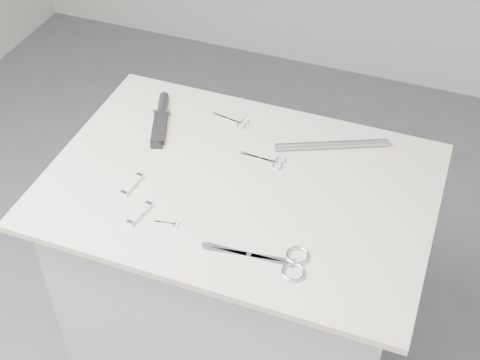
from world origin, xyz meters
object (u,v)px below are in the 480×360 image
(pocket_knife_a, at_px, (132,185))
(sheathed_knife, at_px, (161,117))
(large_shears, at_px, (279,260))
(metal_rail, at_px, (332,145))
(tiny_scissors, at_px, (171,223))
(embroidery_scissors_b, at_px, (236,121))
(pocket_knife_b, at_px, (140,214))
(plinth, at_px, (239,295))
(embroidery_scissors_a, at_px, (271,161))

(pocket_knife_a, bearing_deg, sheathed_knife, 16.28)
(large_shears, height_order, metal_rail, metal_rail)
(sheathed_knife, bearing_deg, tiny_scissors, -171.70)
(sheathed_knife, relative_size, pocket_knife_a, 2.63)
(large_shears, bearing_deg, sheathed_knife, 135.49)
(large_shears, xyz_separation_m, tiny_scissors, (-0.28, 0.02, -0.00))
(embroidery_scissors_b, relative_size, pocket_knife_a, 1.35)
(pocket_knife_b, bearing_deg, plinth, -33.05)
(large_shears, height_order, sheathed_knife, sheathed_knife)
(embroidery_scissors_b, relative_size, sheathed_knife, 0.51)
(tiny_scissors, relative_size, metal_rail, 0.20)
(plinth, distance_m, metal_rail, 0.56)
(plinth, bearing_deg, large_shears, -50.64)
(metal_rail, bearing_deg, tiny_scissors, -125.08)
(large_shears, height_order, pocket_knife_b, pocket_knife_b)
(embroidery_scissors_b, distance_m, pocket_knife_a, 0.38)
(sheathed_knife, relative_size, metal_rail, 0.71)
(embroidery_scissors_b, xyz_separation_m, tiny_scissors, (-0.01, -0.43, -0.00))
(embroidery_scissors_a, height_order, pocket_knife_a, pocket_knife_a)
(pocket_knife_a, bearing_deg, embroidery_scissors_b, -18.38)
(large_shears, distance_m, embroidery_scissors_b, 0.53)
(plinth, xyz_separation_m, embroidery_scissors_a, (0.05, 0.11, 0.47))
(embroidery_scissors_a, height_order, tiny_scissors, same)
(tiny_scissors, height_order, pocket_knife_a, pocket_knife_a)
(plinth, relative_size, tiny_scissors, 14.05)
(embroidery_scissors_b, distance_m, sheathed_knife, 0.22)
(embroidery_scissors_b, bearing_deg, pocket_knife_a, -104.17)
(pocket_knife_b, distance_m, metal_rail, 0.56)
(tiny_scissors, relative_size, sheathed_knife, 0.29)
(embroidery_scissors_b, bearing_deg, tiny_scissors, -80.82)
(embroidery_scissors_a, relative_size, pocket_knife_b, 1.44)
(embroidery_scissors_b, xyz_separation_m, metal_rail, (0.29, -0.02, 0.01))
(plinth, relative_size, pocket_knife_a, 10.61)
(embroidery_scissors_b, bearing_deg, pocket_knife_b, -91.68)
(tiny_scissors, distance_m, pocket_knife_b, 0.08)
(embroidery_scissors_a, bearing_deg, embroidery_scissors_b, 141.65)
(tiny_scissors, bearing_deg, sheathed_knife, 108.67)
(embroidery_scissors_a, distance_m, metal_rail, 0.18)
(pocket_knife_b, bearing_deg, embroidery_scissors_a, -27.10)
(sheathed_knife, bearing_deg, metal_rail, -104.79)
(embroidery_scissors_b, bearing_deg, metal_rail, 6.84)
(large_shears, relative_size, pocket_knife_a, 2.93)
(embroidery_scissors_b, xyz_separation_m, pocket_knife_a, (-0.16, -0.35, 0.00))
(tiny_scissors, height_order, pocket_knife_b, pocket_knife_b)
(embroidery_scissors_a, xyz_separation_m, tiny_scissors, (-0.15, -0.30, -0.00))
(embroidery_scissors_a, relative_size, tiny_scissors, 1.96)
(pocket_knife_a, height_order, metal_rail, metal_rail)
(tiny_scissors, bearing_deg, pocket_knife_b, 170.08)
(plinth, distance_m, embroidery_scissors_b, 0.54)
(pocket_knife_a, distance_m, pocket_knife_b, 0.11)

